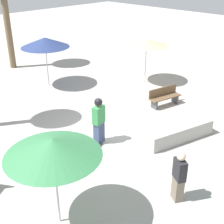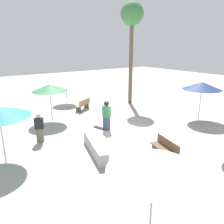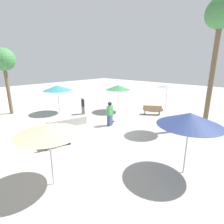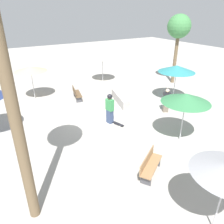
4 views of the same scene
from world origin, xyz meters
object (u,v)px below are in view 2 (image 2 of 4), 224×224
object	(u,v)px
skateboard	(99,127)
bench_far	(83,105)
palm_tree_center_left	(132,19)
concrete_ledge	(95,147)
bystander_watching	(39,128)
shade_umbrella_green	(50,88)
bench_near	(165,149)
shade_umbrella_cream	(154,163)
shade_umbrella_navy	(202,86)
shade_umbrella_grey	(66,77)
skater_main	(106,114)

from	to	relation	value
skateboard	bench_far	xyz separation A→B (m)	(-1.11, -4.09, 0.37)
palm_tree_center_left	bench_far	bearing A→B (deg)	-5.77
concrete_ledge	bystander_watching	size ratio (longest dim) A/B	1.81
palm_tree_center_left	shade_umbrella_green	bearing A→B (deg)	5.55
skateboard	shade_umbrella_green	xyz separation A→B (m)	(1.84, -2.93, 2.20)
bench_near	shade_umbrella_cream	size ratio (longest dim) A/B	0.67
bench_near	palm_tree_center_left	xyz separation A→B (m)	(-5.02, -8.45, 6.45)
concrete_ledge	bench_near	bearing A→B (deg)	137.12
bench_far	shade_umbrella_navy	world-z (taller)	shade_umbrella_navy
bench_near	shade_umbrella_grey	bearing A→B (deg)	10.62
shade_umbrella_cream	palm_tree_center_left	size ratio (longest dim) A/B	0.30
skateboard	shade_umbrella_cream	size ratio (longest dim) A/B	0.33
skater_main	concrete_ledge	distance (m)	3.11
bench_near	shade_umbrella_cream	bearing A→B (deg)	140.22
skateboard	bystander_watching	world-z (taller)	bystander_watching
shade_umbrella_grey	palm_tree_center_left	bearing A→B (deg)	143.71
shade_umbrella_navy	bench_far	bearing A→B (deg)	-51.53
bystander_watching	bench_far	bearing A→B (deg)	-107.76
concrete_ledge	shade_umbrella_green	xyz separation A→B (m)	(-0.01, -5.57, 1.97)
shade_umbrella_navy	palm_tree_center_left	size ratio (longest dim) A/B	0.32
shade_umbrella_green	bystander_watching	size ratio (longest dim) A/B	1.59
concrete_ledge	palm_tree_center_left	distance (m)	11.71
concrete_ledge	shade_umbrella_cream	world-z (taller)	shade_umbrella_cream
skater_main	concrete_ledge	world-z (taller)	skater_main
skateboard	bench_far	world-z (taller)	bench_far
skater_main	shade_umbrella_green	bearing A→B (deg)	21.61
bench_near	shade_umbrella_green	distance (m)	8.29
concrete_ledge	bystander_watching	world-z (taller)	bystander_watching
shade_umbrella_green	shade_umbrella_navy	xyz separation A→B (m)	(-8.23, 5.48, 0.08)
shade_umbrella_green	shade_umbrella_navy	distance (m)	9.89
shade_umbrella_grey	shade_umbrella_green	bearing A→B (deg)	54.40
bench_near	palm_tree_center_left	world-z (taller)	palm_tree_center_left
bench_far	shade_umbrella_cream	bearing A→B (deg)	-142.50
skater_main	palm_tree_center_left	bearing A→B (deg)	-62.10
bench_near	bystander_watching	world-z (taller)	bystander_watching
skateboard	shade_umbrella_grey	size ratio (longest dim) A/B	0.34
skater_main	palm_tree_center_left	world-z (taller)	palm_tree_center_left
skater_main	shade_umbrella_grey	bearing A→B (deg)	-16.06
shade_umbrella_green	bystander_watching	xyz separation A→B (m)	(1.69, 2.81, -1.48)
bench_far	shade_umbrella_navy	bearing A→B (deg)	-83.65
palm_tree_center_left	bench_near	bearing A→B (deg)	59.28
shade_umbrella_cream	palm_tree_center_left	distance (m)	14.96
bench_near	bench_far	size ratio (longest dim) A/B	1.04
shade_umbrella_green	bystander_watching	distance (m)	3.60
bench_far	bystander_watching	size ratio (longest dim) A/B	1.02
bench_near	shade_umbrella_cream	xyz separation A→B (m)	(3.70, 2.79, 1.85)
concrete_ledge	shade_umbrella_navy	world-z (taller)	shade_umbrella_navy
shade_umbrella_grey	shade_umbrella_cream	bearing A→B (deg)	73.69
concrete_ledge	skateboard	bearing A→B (deg)	-125.13
shade_umbrella_cream	shade_umbrella_grey	world-z (taller)	shade_umbrella_cream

